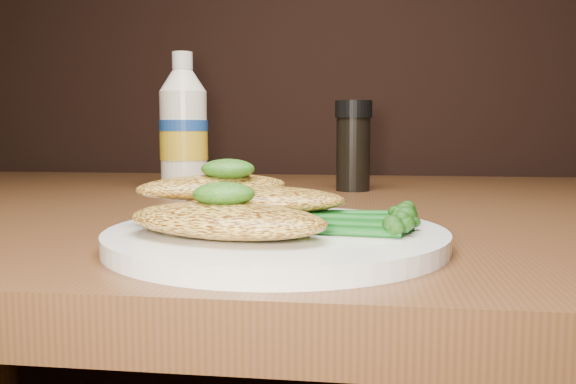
# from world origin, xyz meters

# --- Properties ---
(plate) EXTENTS (0.25, 0.25, 0.01)m
(plate) POSITION_xyz_m (0.09, 0.79, 0.76)
(plate) COLOR white
(plate) RESTS_ON dining_table
(chicken_front) EXTENTS (0.16, 0.11, 0.02)m
(chicken_front) POSITION_xyz_m (0.06, 0.75, 0.77)
(chicken_front) COLOR gold
(chicken_front) RESTS_ON plate
(chicken_mid) EXTENTS (0.13, 0.08, 0.02)m
(chicken_mid) POSITION_xyz_m (0.07, 0.81, 0.78)
(chicken_mid) COLOR gold
(chicken_mid) RESTS_ON plate
(chicken_back) EXTENTS (0.14, 0.13, 0.02)m
(chicken_back) POSITION_xyz_m (0.03, 0.82, 0.79)
(chicken_back) COLOR gold
(chicken_back) RESTS_ON plate
(pesto_front) EXTENTS (0.05, 0.05, 0.02)m
(pesto_front) POSITION_xyz_m (0.05, 0.76, 0.79)
(pesto_front) COLOR black
(pesto_front) RESTS_ON chicken_front
(pesto_back) EXTENTS (0.05, 0.04, 0.02)m
(pesto_back) POSITION_xyz_m (0.04, 0.82, 0.80)
(pesto_back) COLOR black
(pesto_back) RESTS_ON chicken_back
(broccolini_bundle) EXTENTS (0.13, 0.11, 0.02)m
(broccolini_bundle) POSITION_xyz_m (0.14, 0.79, 0.77)
(broccolini_bundle) COLOR #135718
(broccolini_bundle) RESTS_ON plate
(mayo_bottle) EXTENTS (0.09, 0.09, 0.19)m
(mayo_bottle) POSITION_xyz_m (-0.10, 1.18, 0.84)
(mayo_bottle) COLOR white
(mayo_bottle) RESTS_ON dining_table
(pepper_grinder) EXTENTS (0.05, 0.05, 0.12)m
(pepper_grinder) POSITION_xyz_m (0.13, 1.18, 0.81)
(pepper_grinder) COLOR black
(pepper_grinder) RESTS_ON dining_table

